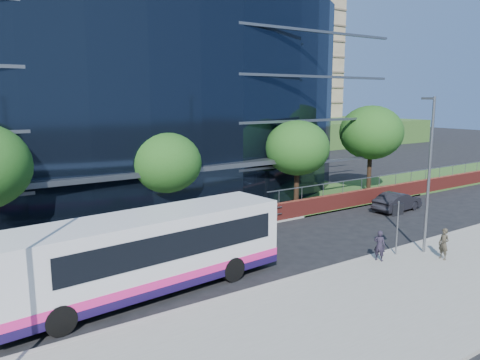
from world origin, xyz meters
TOP-DOWN VIEW (x-y plane):
  - ground at (0.00, 0.00)m, footprint 200.00×200.00m
  - pavement_near at (0.00, -5.00)m, footprint 80.00×8.00m
  - kerb at (0.00, -1.00)m, footprint 80.00×0.25m
  - yellow_line_outer at (0.00, -0.80)m, footprint 80.00×0.08m
  - yellow_line_inner at (0.00, -0.65)m, footprint 80.00×0.08m
  - far_forecourt at (-6.00, 11.00)m, footprint 50.00×8.00m
  - grass_verge at (24.00, 11.00)m, footprint 36.00×8.00m
  - glass_office at (-4.00, 20.85)m, footprint 44.00×23.10m
  - retaining_wall at (20.00, 7.30)m, footprint 34.00×0.40m
  - guard_railings at (-8.00, 7.00)m, footprint 24.00×0.05m
  - apartment_block at (32.00, 57.21)m, footprint 60.00×42.00m
  - street_sign at (4.50, -1.59)m, footprint 0.85×0.09m
  - tree_far_b at (-3.00, 9.50)m, footprint 4.29×4.29m
  - tree_far_c at (7.00, 9.00)m, footprint 4.62×4.62m
  - tree_far_d at (16.00, 10.00)m, footprint 5.28×5.28m
  - tree_dist_e at (24.00, 40.00)m, footprint 4.62×4.62m
  - tree_dist_f at (40.00, 42.00)m, footprint 4.29×4.29m
  - streetlight_east at (6.00, -2.17)m, footprint 0.15×0.77m
  - city_bus at (-7.73, 1.45)m, footprint 12.58×3.92m
  - parked_car at (12.84, 4.67)m, footprint 4.27×1.75m
  - pedestrian at (3.04, -1.72)m, footprint 0.54×0.65m
  - pedestrian_b at (5.84, -3.38)m, footprint 0.48×0.63m

SIDE VIEW (x-z plane):
  - ground at x=0.00m, z-range 0.00..0.00m
  - yellow_line_outer at x=0.00m, z-range 0.00..0.01m
  - yellow_line_inner at x=0.00m, z-range 0.00..0.01m
  - far_forecourt at x=-6.00m, z-range 0.00..0.10m
  - grass_verge at x=24.00m, z-range 0.00..0.12m
  - pavement_near at x=0.00m, z-range 0.00..0.15m
  - kerb at x=0.00m, z-range 0.00..0.16m
  - retaining_wall at x=20.00m, z-range -0.44..1.67m
  - parked_car at x=12.84m, z-range 0.00..1.38m
  - guard_railings at x=-8.00m, z-range 0.27..1.37m
  - pedestrian at x=3.04m, z-range 0.15..1.69m
  - pedestrian_b at x=5.84m, z-range 0.15..1.73m
  - city_bus at x=-7.73m, z-range 0.10..3.45m
  - street_sign at x=4.50m, z-range 0.75..3.55m
  - tree_far_b at x=-3.00m, z-range 1.19..7.23m
  - tree_dist_f at x=40.00m, z-range 1.19..7.23m
  - streetlight_east at x=6.00m, z-range 0.44..8.44m
  - tree_far_c at x=7.00m, z-range 1.28..7.79m
  - tree_dist_e at x=24.00m, z-range 1.28..7.79m
  - tree_far_d at x=16.00m, z-range 1.47..8.91m
  - glass_office at x=-4.00m, z-range 0.00..16.00m
  - apartment_block at x=32.00m, z-range -3.89..26.11m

